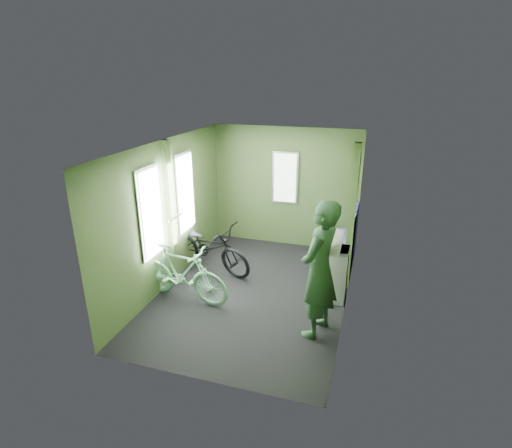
{
  "coord_description": "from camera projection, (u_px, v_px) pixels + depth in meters",
  "views": [
    {
      "loc": [
        1.64,
        -5.21,
        3.22
      ],
      "look_at": [
        0.0,
        0.1,
        1.1
      ],
      "focal_mm": 28.0,
      "sensor_mm": 36.0,
      "label": 1
    }
  ],
  "objects": [
    {
      "name": "waste_box",
      "position": [
        338.0,
        275.0,
        5.89
      ],
      "size": [
        0.25,
        0.35,
        0.84
      ],
      "primitive_type": "cube",
      "color": "gray",
      "rests_on": "ground"
    },
    {
      "name": "bench_seat",
      "position": [
        339.0,
        248.0,
        7.02
      ],
      "size": [
        0.57,
        1.02,
        1.06
      ],
      "rotation": [
        0.0,
        0.0,
        -0.01
      ],
      "color": "navy",
      "rests_on": "ground"
    },
    {
      "name": "room",
      "position": [
        252.0,
        204.0,
        5.78
      ],
      "size": [
        4.0,
        4.02,
        2.31
      ],
      "color": "black",
      "rests_on": "ground"
    },
    {
      "name": "passenger",
      "position": [
        319.0,
        270.0,
        4.97
      ],
      "size": [
        0.61,
        0.79,
        1.83
      ],
      "rotation": [
        0.0,
        0.0,
        -1.86
      ],
      "color": "#284A2F",
      "rests_on": "ground"
    },
    {
      "name": "bicycle_mint",
      "position": [
        183.0,
        300.0,
        6.02
      ],
      "size": [
        1.58,
        0.73,
        0.96
      ],
      "primitive_type": "imported",
      "rotation": [
        0.0,
        -0.11,
        1.44
      ],
      "color": "#8BD8AA",
      "rests_on": "ground"
    },
    {
      "name": "bicycle_black",
      "position": [
        210.0,
        270.0,
        6.94
      ],
      "size": [
        1.88,
        1.28,
        1.0
      ],
      "primitive_type": "imported",
      "rotation": [
        0.0,
        -0.19,
        1.24
      ],
      "color": "black",
      "rests_on": "ground"
    }
  ]
}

